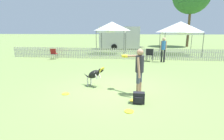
# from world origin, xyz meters

# --- Properties ---
(ground_plane) EXTENTS (240.00, 240.00, 0.00)m
(ground_plane) POSITION_xyz_m (0.00, 0.00, 0.00)
(ground_plane) COLOR olive
(handler_person) EXTENTS (0.83, 0.92, 1.58)m
(handler_person) POSITION_xyz_m (0.79, -0.37, 0.99)
(handler_person) COLOR tan
(handler_person) RESTS_ON ground_plane
(leaping_dog) EXTENTS (0.97, 0.56, 0.83)m
(leaping_dog) POSITION_xyz_m (-0.90, 0.34, 0.49)
(leaping_dog) COLOR black
(leaping_dog) RESTS_ON ground_plane
(frisbee_near_handler) EXTENTS (0.25, 0.25, 0.02)m
(frisbee_near_handler) POSITION_xyz_m (0.67, -0.96, 0.01)
(frisbee_near_handler) COLOR yellow
(frisbee_near_handler) RESTS_ON ground_plane
(frisbee_near_dog) EXTENTS (0.25, 0.25, 0.02)m
(frisbee_near_dog) POSITION_xyz_m (-1.69, -0.66, 0.01)
(frisbee_near_dog) COLOR yellow
(frisbee_near_dog) RESTS_ON ground_plane
(frisbee_midfield) EXTENTS (0.25, 0.25, 0.02)m
(frisbee_midfield) POSITION_xyz_m (0.55, -1.74, 0.01)
(frisbee_midfield) COLOR yellow
(frisbee_midfield) RESTS_ON ground_plane
(backpack_on_grass) EXTENTS (0.35, 0.24, 0.35)m
(backpack_on_grass) POSITION_xyz_m (0.81, -1.13, 0.17)
(backpack_on_grass) COLOR black
(backpack_on_grass) RESTS_ON ground_plane
(picket_fence) EXTENTS (19.00, 0.04, 0.86)m
(picket_fence) POSITION_xyz_m (0.00, 7.38, 0.43)
(picket_fence) COLOR beige
(picket_fence) RESTS_ON ground_plane
(folding_chair_blue_left) EXTENTS (0.58, 0.60, 0.93)m
(folding_chair_blue_left) POSITION_xyz_m (1.70, 6.57, 0.56)
(folding_chair_blue_left) COLOR #333338
(folding_chair_blue_left) RESTS_ON ground_plane
(folding_chair_center) EXTENTS (0.45, 0.47, 0.83)m
(folding_chair_center) POSITION_xyz_m (-5.60, 6.63, 0.50)
(folding_chair_center) COLOR #333338
(folding_chair_center) RESTS_ON ground_plane
(canopy_tent_main) EXTENTS (2.51, 2.51, 3.00)m
(canopy_tent_main) POSITION_xyz_m (-1.55, 10.40, 2.49)
(canopy_tent_main) COLOR #333338
(canopy_tent_main) RESTS_ON ground_plane
(canopy_tent_secondary) EXTENTS (3.14, 3.14, 3.00)m
(canopy_tent_secondary) POSITION_xyz_m (4.66, 10.82, 2.41)
(canopy_tent_secondary) COLOR #333338
(canopy_tent_secondary) RESTS_ON ground_plane
(spectator_standing) EXTENTS (0.41, 0.27, 1.72)m
(spectator_standing) POSITION_xyz_m (2.60, 6.38, 1.05)
(spectator_standing) COLOR black
(spectator_standing) RESTS_ON ground_plane
(equipment_trailer) EXTENTS (5.61, 2.42, 2.66)m
(equipment_trailer) POSITION_xyz_m (-1.29, 15.25, 1.40)
(equipment_trailer) COLOR #B7B7B7
(equipment_trailer) RESTS_ON ground_plane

